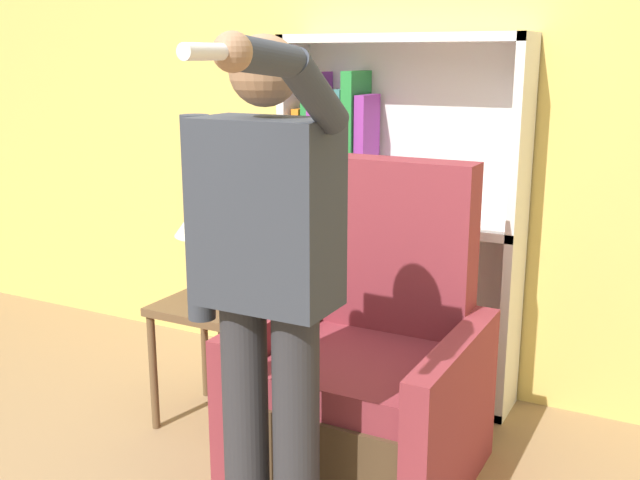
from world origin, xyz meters
TOP-DOWN VIEW (x-y plane):
  - wall_back at (0.01, 2.03)m, footprint 8.00×0.11m
  - bookcase at (0.08, 1.87)m, footprint 1.18×0.28m
  - armchair at (0.42, 1.10)m, footprint 0.85×0.84m
  - person_standing at (0.37, 0.42)m, footprint 0.57×0.78m
  - side_table at (-0.37, 1.14)m, footprint 0.44×0.44m
  - table_lamp at (-0.37, 1.14)m, footprint 0.30×0.30m

SIDE VIEW (x-z plane):
  - armchair at x=0.42m, z-range -0.24..0.99m
  - side_table at x=-0.37m, z-range 0.19..0.76m
  - bookcase at x=0.08m, z-range -0.04..1.70m
  - table_lamp at x=-0.37m, z-range 0.71..1.22m
  - person_standing at x=0.37m, z-range 0.12..1.83m
  - wall_back at x=0.01m, z-range 0.00..2.80m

